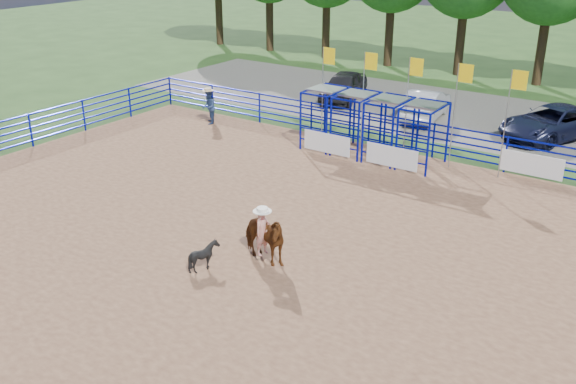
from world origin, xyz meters
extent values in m
plane|color=#315421|center=(0.00, 0.00, 0.00)|extent=(120.00, 120.00, 0.00)
cube|color=#895F44|center=(0.00, 0.00, 0.01)|extent=(30.00, 20.00, 0.02)
cube|color=slate|center=(0.00, 17.00, 0.01)|extent=(40.00, 10.00, 0.01)
imported|color=#623213|center=(-0.50, -1.17, 0.79)|extent=(1.96, 1.16, 1.55)
imported|color=#A42417|center=(-0.50, -1.17, 1.63)|extent=(0.41, 0.55, 1.37)
cylinder|color=white|center=(-0.50, -1.17, 2.35)|extent=(0.54, 0.54, 0.12)
imported|color=black|center=(-1.58, -2.49, 0.45)|extent=(1.02, 0.98, 0.87)
imported|color=navy|center=(-10.91, 8.46, 0.86)|extent=(1.01, 1.03, 1.68)
cylinder|color=tan|center=(-10.91, 8.46, 1.70)|extent=(0.56, 0.56, 0.11)
imported|color=black|center=(-7.82, 16.15, 0.77)|extent=(2.76, 4.78, 1.53)
imported|color=#9B9DA4|center=(-2.62, 15.23, 0.75)|extent=(2.20, 4.66, 1.48)
imported|color=black|center=(3.39, 15.54, 0.75)|extent=(4.43, 5.84, 1.47)
cube|color=white|center=(-3.80, 7.77, 0.55)|extent=(2.20, 0.04, 0.85)
cube|color=white|center=(-0.80, 7.77, 0.55)|extent=(2.20, 0.04, 0.85)
cube|color=white|center=(4.00, 9.96, 0.55)|extent=(2.40, 0.04, 0.85)
cylinder|color=#3F2B19|center=(-25.00, 26.00, 2.40)|extent=(0.56, 0.56, 4.80)
cylinder|color=#3F2B19|center=(-20.00, 26.00, 2.40)|extent=(0.56, 0.56, 4.80)
cylinder|color=#3F2B19|center=(-15.00, 26.00, 2.40)|extent=(0.56, 0.56, 4.80)
cylinder|color=#3F2B19|center=(-10.00, 26.00, 2.40)|extent=(0.56, 0.56, 4.80)
cylinder|color=#3F2B19|center=(-5.00, 26.00, 2.40)|extent=(0.56, 0.56, 4.80)
cylinder|color=#3F2B19|center=(0.00, 26.00, 2.40)|extent=(0.56, 0.56, 4.80)
camera|label=1|loc=(9.36, -14.23, 9.07)|focal=40.00mm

